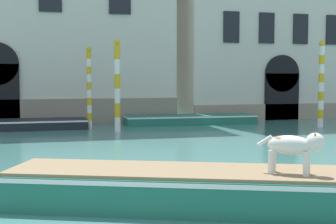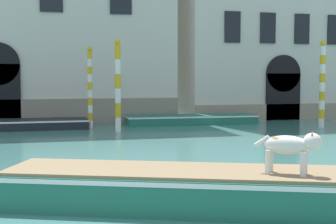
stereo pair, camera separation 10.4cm
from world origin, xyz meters
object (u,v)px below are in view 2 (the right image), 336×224
(boat_foreground, at_px, (211,188))
(mooring_pole_2, at_px, (322,84))
(mooring_pole_0, at_px, (118,85))
(boat_moored_near_palazzo, at_px, (28,124))
(boat_moored_far, at_px, (191,119))
(dog_on_deck, at_px, (292,146))
(mooring_pole_1, at_px, (90,87))

(boat_foreground, distance_m, mooring_pole_2, 16.00)
(mooring_pole_0, bearing_deg, boat_foreground, -90.08)
(mooring_pole_2, bearing_deg, boat_moored_near_palazzo, 169.37)
(mooring_pole_0, bearing_deg, boat_moored_far, 32.20)
(boat_foreground, relative_size, boat_moored_far, 1.16)
(dog_on_deck, relative_size, mooring_pole_0, 0.24)
(mooring_pole_1, bearing_deg, dog_on_deck, -81.43)
(boat_moored_far, bearing_deg, mooring_pole_1, -169.40)
(dog_on_deck, xyz_separation_m, mooring_pole_1, (-2.33, 15.47, 0.76))
(boat_foreground, height_order, dog_on_deck, dog_on_deck)
(boat_moored_far, xyz_separation_m, mooring_pole_1, (-5.39, -0.81, 1.74))
(dog_on_deck, distance_m, mooring_pole_1, 15.66)
(boat_foreground, bearing_deg, dog_on_deck, -8.22)
(boat_foreground, relative_size, mooring_pole_2, 1.89)
(boat_moored_near_palazzo, height_order, mooring_pole_2, mooring_pole_2)
(boat_moored_far, relative_size, mooring_pole_1, 1.77)
(dog_on_deck, relative_size, boat_moored_far, 0.14)
(boat_foreground, xyz_separation_m, mooring_pole_2, (10.04, 12.33, 1.77))
(mooring_pole_1, bearing_deg, boat_foreground, -85.81)
(boat_moored_near_palazzo, distance_m, mooring_pole_1, 3.44)
(mooring_pole_0, xyz_separation_m, mooring_pole_2, (10.03, -0.54, 0.04))
(boat_moored_near_palazzo, height_order, mooring_pole_1, mooring_pole_1)
(boat_foreground, bearing_deg, boat_moored_near_palazzo, 126.49)
(boat_moored_near_palazzo, distance_m, boat_moored_far, 8.36)
(boat_foreground, xyz_separation_m, mooring_pole_1, (-1.08, 14.76, 1.61))
(boat_moored_near_palazzo, xyz_separation_m, boat_moored_far, (8.34, 0.60, 0.01))
(boat_moored_far, relative_size, mooring_pole_2, 1.64)
(dog_on_deck, height_order, mooring_pole_0, mooring_pole_0)
(boat_moored_far, height_order, mooring_pole_0, mooring_pole_0)
(mooring_pole_2, bearing_deg, boat_moored_far, 150.54)
(boat_moored_near_palazzo, relative_size, mooring_pole_2, 1.33)
(dog_on_deck, xyz_separation_m, boat_moored_far, (3.06, 16.28, -0.98))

